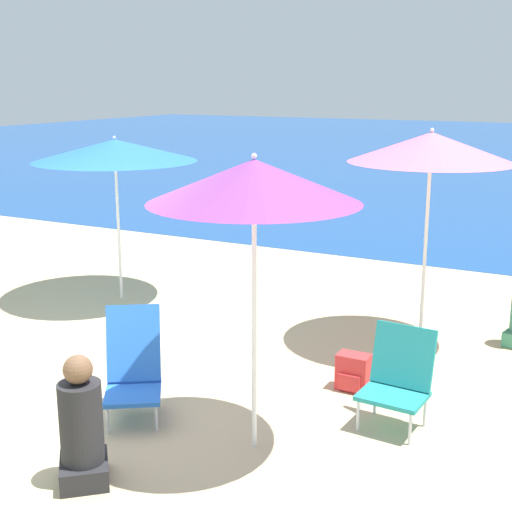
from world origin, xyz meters
The scene contains 9 objects.
ground_plane centered at (0.00, 0.00, 0.00)m, with size 60.00×60.00×0.00m, color #C6B284.
sea_water centered at (0.00, 26.16, 0.00)m, with size 60.00×40.00×0.01m.
beach_umbrella_pink centered at (2.68, 2.90, 2.06)m, with size 1.65×1.65×2.25m.
beach_umbrella_blue centered at (-1.14, 2.74, 1.88)m, with size 2.01×2.01×2.06m.
beach_umbrella_purple centered at (2.15, 0.16, 2.02)m, with size 1.52×1.52×2.22m.
beach_chair_blue centered at (1.00, 0.20, 0.42)m, with size 0.72×0.76×0.88m.
beach_chair_teal centered at (2.99, 1.03, 0.42)m, with size 0.53×0.52×0.80m.
person_seated_far centered at (1.33, -0.82, 0.39)m, with size 0.50×0.50×0.93m.
backpack_red centered at (2.45, 1.48, 0.16)m, with size 0.29×0.22×0.33m.
Camera 1 is at (4.44, -4.19, 2.70)m, focal length 50.00 mm.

